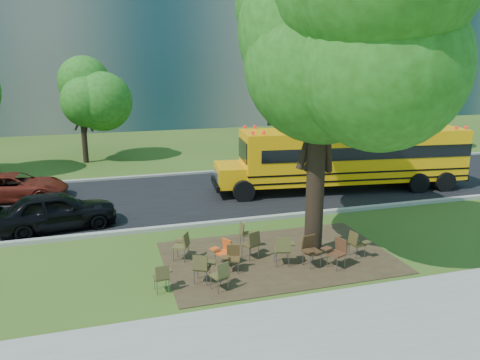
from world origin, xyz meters
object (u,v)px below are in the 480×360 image
object	(u,v)px
school_bus	(351,155)
chair_5	(310,248)
chair_8	(183,243)
chair_10	(245,232)
black_car	(56,211)
bg_car_red	(15,187)
chair_3	(232,256)
chair_2	(221,273)
chair_0	(162,275)
main_tree	(321,53)
chair_1	(202,265)
chair_7	(357,242)
chair_6	(337,250)
chair_9	(224,250)
chair_11	(252,242)
chair_4	(283,247)

from	to	relation	value
school_bus	chair_5	bearing A→B (deg)	-119.75
chair_8	chair_10	bearing A→B (deg)	-46.82
black_car	bg_car_red	bearing A→B (deg)	16.24
chair_8	chair_3	bearing A→B (deg)	-104.51
chair_2	chair_8	size ratio (longest dim) A/B	0.93
chair_0	chair_2	bearing A→B (deg)	-20.01
main_tree	chair_5	size ratio (longest dim) A/B	10.33
chair_1	chair_8	size ratio (longest dim) A/B	0.98
main_tree	chair_1	world-z (taller)	main_tree
chair_2	chair_7	world-z (taller)	chair_7
main_tree	chair_6	distance (m)	5.76
chair_0	chair_9	size ratio (longest dim) A/B	0.95
chair_1	chair_11	bearing A→B (deg)	60.77
school_bus	chair_1	world-z (taller)	school_bus
chair_8	main_tree	bearing A→B (deg)	-69.73
chair_7	chair_3	bearing A→B (deg)	-102.65
chair_8	bg_car_red	xyz separation A→B (m)	(-5.92, 8.45, 0.05)
chair_4	chair_8	bearing A→B (deg)	169.80
chair_4	chair_11	size ratio (longest dim) A/B	1.04
chair_9	chair_11	size ratio (longest dim) A/B	0.90
chair_4	bg_car_red	size ratio (longest dim) A/B	0.22
chair_9	bg_car_red	size ratio (longest dim) A/B	0.19
black_car	school_bus	bearing A→B (deg)	-90.13
chair_5	chair_9	size ratio (longest dim) A/B	1.14
chair_10	chair_11	bearing A→B (deg)	-6.56
chair_11	chair_4	bearing A→B (deg)	-68.53
chair_8	chair_10	world-z (taller)	chair_8
bg_car_red	main_tree	bearing A→B (deg)	-126.63
chair_10	black_car	xyz separation A→B (m)	(-6.07, 3.50, 0.21)
chair_0	chair_1	world-z (taller)	chair_1
chair_0	chair_9	bearing A→B (deg)	23.82
main_tree	chair_10	bearing A→B (deg)	147.29
chair_4	chair_7	size ratio (longest dim) A/B	1.11
chair_4	chair_8	world-z (taller)	chair_4
chair_2	chair_0	bearing A→B (deg)	143.44
chair_2	chair_4	world-z (taller)	chair_4
chair_11	bg_car_red	bearing A→B (deg)	108.45
chair_4	chair_10	bearing A→B (deg)	123.60
chair_0	chair_1	size ratio (longest dim) A/B	0.89
chair_1	chair_9	distance (m)	1.30
chair_3	chair_9	size ratio (longest dim) A/B	0.97
chair_2	chair_10	xyz separation A→B (m)	(1.54, 2.76, -0.02)
chair_2	chair_8	xyz separation A→B (m)	(-0.64, 2.25, 0.04)
school_bus	chair_6	bearing A→B (deg)	-114.90
main_tree	chair_1	xyz separation A→B (m)	(-3.80, -1.03, -5.65)
chair_0	chair_2	world-z (taller)	chair_2
chair_2	chair_7	xyz separation A→B (m)	(4.57, 0.88, 0.02)
chair_5	chair_7	bearing A→B (deg)	172.84
chair_1	chair_5	xyz separation A→B (m)	(3.32, 0.19, 0.04)
chair_5	bg_car_red	xyz separation A→B (m)	(-9.47, 9.97, 0.02)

